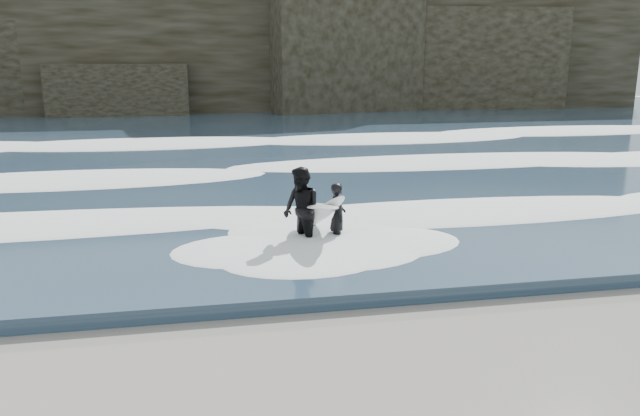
# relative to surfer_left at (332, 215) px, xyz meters

# --- Properties ---
(ground) EXTENTS (120.00, 120.00, 0.00)m
(ground) POSITION_rel_surfer_left_xyz_m (-0.65, -6.90, -0.78)
(ground) COLOR brown
(ground) RESTS_ON ground
(sea) EXTENTS (90.00, 52.00, 0.30)m
(sea) POSITION_rel_surfer_left_xyz_m (-0.65, 22.10, -0.63)
(sea) COLOR #263B4F
(sea) RESTS_ON ground
(headland) EXTENTS (70.00, 9.00, 10.00)m
(headland) POSITION_rel_surfer_left_xyz_m (-0.65, 39.10, 4.22)
(headland) COLOR black
(headland) RESTS_ON ground
(foam_near) EXTENTS (60.00, 3.20, 0.20)m
(foam_near) POSITION_rel_surfer_left_xyz_m (-0.65, 2.10, -0.38)
(foam_near) COLOR white
(foam_near) RESTS_ON sea
(foam_mid) EXTENTS (60.00, 4.00, 0.24)m
(foam_mid) POSITION_rel_surfer_left_xyz_m (-0.65, 9.10, -0.36)
(foam_mid) COLOR white
(foam_mid) RESTS_ON sea
(foam_far) EXTENTS (60.00, 4.80, 0.30)m
(foam_far) POSITION_rel_surfer_left_xyz_m (-0.65, 18.10, -0.33)
(foam_far) COLOR white
(foam_far) RESTS_ON sea
(surfer_left) EXTENTS (1.21, 2.08, 1.55)m
(surfer_left) POSITION_rel_surfer_left_xyz_m (0.00, 0.00, 0.00)
(surfer_left) COLOR black
(surfer_left) RESTS_ON ground
(surfer_right) EXTENTS (1.37, 2.37, 2.00)m
(surfer_right) POSITION_rel_surfer_left_xyz_m (-0.74, -0.28, 0.22)
(surfer_right) COLOR black
(surfer_right) RESTS_ON ground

